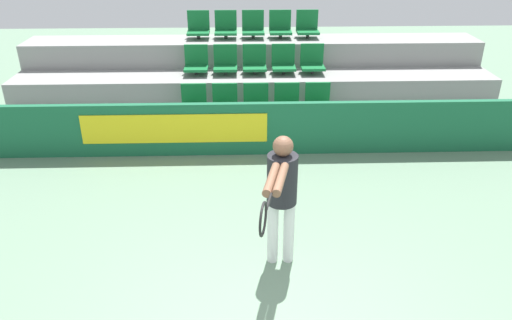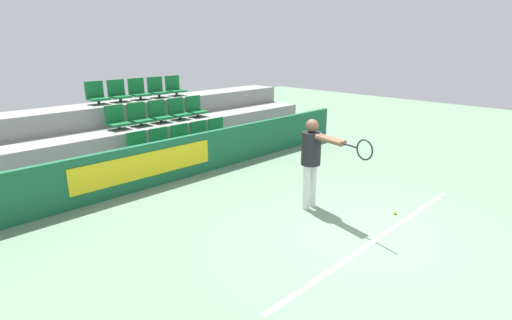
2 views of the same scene
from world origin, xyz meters
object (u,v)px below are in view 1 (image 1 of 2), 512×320
stadium_chair_1 (225,103)px  stadium_chair_10 (198,27)px  stadium_chair_5 (196,63)px  stadium_chair_6 (225,62)px  stadium_chair_11 (226,27)px  stadium_chair_12 (253,27)px  stadium_chair_2 (256,102)px  stadium_chair_7 (254,62)px  stadium_chair_3 (287,102)px  stadium_chair_13 (280,27)px  stadium_chair_0 (194,103)px  stadium_chair_8 (283,62)px  tennis_player (281,189)px  stadium_chair_14 (307,27)px  stadium_chair_4 (318,101)px  stadium_chair_9 (312,62)px

stadium_chair_1 → stadium_chair_10: size_ratio=1.00×
stadium_chair_5 → stadium_chair_6: size_ratio=1.00×
stadium_chair_11 → stadium_chair_12: 0.57m
stadium_chair_2 → stadium_chair_7: size_ratio=1.00×
stadium_chair_12 → stadium_chair_3: bearing=-73.4°
stadium_chair_6 → stadium_chair_10: (-0.57, 0.95, 0.48)m
stadium_chair_12 → stadium_chair_13: bearing=0.0°
stadium_chair_0 → stadium_chair_8: 2.01m
stadium_chair_1 → stadium_chair_13: size_ratio=1.00×
stadium_chair_7 → stadium_chair_12: bearing=90.0°
stadium_chair_1 → stadium_chair_12: stadium_chair_12 is taller
stadium_chair_12 → tennis_player: (0.16, -5.66, -0.64)m
stadium_chair_8 → stadium_chair_14: bearing=59.1°
tennis_player → stadium_chair_3: bearing=96.6°
stadium_chair_3 → stadium_chair_10: stadium_chair_10 is taller
stadium_chair_4 → stadium_chair_2: bearing=180.0°
stadium_chair_1 → stadium_chair_13: 2.41m
stadium_chair_12 → tennis_player: size_ratio=0.33×
stadium_chair_0 → stadium_chair_13: 2.73m
stadium_chair_0 → stadium_chair_3: (1.70, 0.00, 0.00)m
stadium_chair_1 → stadium_chair_3: 1.13m
stadium_chair_11 → stadium_chair_13: 1.13m
stadium_chair_3 → stadium_chair_14: bearing=73.4°
stadium_chair_6 → stadium_chair_4: bearing=-29.2°
stadium_chair_3 → stadium_chair_7: size_ratio=1.00×
stadium_chair_2 → stadium_chair_4: bearing=0.0°
stadium_chair_8 → stadium_chair_7: bearing=180.0°
stadium_chair_13 → stadium_chair_2: bearing=-106.6°
stadium_chair_10 → stadium_chair_12: bearing=0.0°
stadium_chair_1 → stadium_chair_7: stadium_chair_7 is taller
stadium_chair_0 → stadium_chair_14: 3.11m
stadium_chair_1 → stadium_chair_6: stadium_chair_6 is taller
stadium_chair_0 → tennis_player: bearing=-71.0°
stadium_chair_11 → stadium_chair_14: bearing=0.0°
stadium_chair_5 → stadium_chair_2: bearing=-39.9°
stadium_chair_6 → stadium_chair_7: 0.57m
stadium_chair_1 → stadium_chair_6: size_ratio=1.00×
stadium_chair_1 → stadium_chair_12: bearing=73.4°
stadium_chair_4 → stadium_chair_7: stadium_chair_7 is taller
stadium_chair_7 → stadium_chair_11: (-0.57, 0.95, 0.48)m
stadium_chair_4 → stadium_chair_13: bearing=106.6°
stadium_chair_1 → stadium_chair_5: (-0.57, 0.95, 0.48)m
stadium_chair_1 → stadium_chair_2: (0.57, 0.00, 0.00)m
stadium_chair_6 → stadium_chair_11: (0.00, 0.95, 0.48)m
stadium_chair_5 → stadium_chair_13: 2.01m
stadium_chair_8 → stadium_chair_13: size_ratio=1.00×
stadium_chair_6 → stadium_chair_8: bearing=0.0°
stadium_chair_9 → stadium_chair_14: (0.00, 0.95, 0.48)m
stadium_chair_13 → stadium_chair_7: bearing=-120.9°
tennis_player → stadium_chair_9: bearing=91.1°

